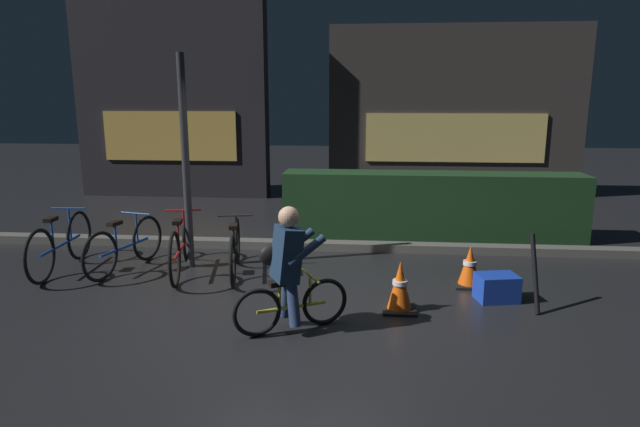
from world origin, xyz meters
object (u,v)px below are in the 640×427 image
traffic_cone_far (470,267)px  parked_bike_left_mid (125,246)px  parked_bike_leftmost (61,244)px  street_post (186,164)px  parked_bike_center_left (181,247)px  traffic_cone_near (400,287)px  parked_bike_center_right (235,249)px  blue_crate (497,288)px  cyclist (288,269)px  closed_umbrella (535,273)px

traffic_cone_far → parked_bike_left_mid: bearing=177.1°
parked_bike_leftmost → street_post: bearing=-82.9°
parked_bike_leftmost → parked_bike_left_mid: size_ratio=1.12×
traffic_cone_far → parked_bike_center_left: bearing=177.6°
street_post → parked_bike_left_mid: street_post is taller
parked_bike_center_left → traffic_cone_near: bearing=-120.6°
parked_bike_center_right → traffic_cone_near: size_ratio=2.84×
parked_bike_leftmost → blue_crate: size_ratio=3.92×
cyclist → street_post: bearing=102.2°
street_post → parked_bike_center_left: bearing=-92.7°
parked_bike_left_mid → closed_umbrella: 5.05m
cyclist → parked_bike_center_right: bearing=91.6°
traffic_cone_far → blue_crate: size_ratio=1.15×
traffic_cone_near → closed_umbrella: closed_umbrella is taller
parked_bike_center_right → blue_crate: parked_bike_center_right is taller
blue_crate → parked_bike_center_right: bearing=168.7°
parked_bike_leftmost → parked_bike_center_right: parked_bike_leftmost is taller
traffic_cone_far → closed_umbrella: closed_umbrella is taller
parked_bike_leftmost → closed_umbrella: (5.80, -0.84, 0.05)m
cyclist → traffic_cone_far: bearing=7.5°
parked_bike_left_mid → traffic_cone_far: bearing=-79.3°
parked_bike_center_right → traffic_cone_near: 2.29m
blue_crate → closed_umbrella: closed_umbrella is taller
closed_umbrella → street_post: bearing=66.0°
street_post → traffic_cone_near: 3.23m
parked_bike_leftmost → blue_crate: bearing=-99.9°
traffic_cone_near → cyclist: (-1.12, -0.59, 0.36)m
traffic_cone_far → closed_umbrella: (0.55, -0.71, 0.17)m
parked_bike_leftmost → parked_bike_center_left: bearing=-93.0°
parked_bike_leftmost → traffic_cone_far: 5.25m
street_post → parked_bike_center_right: street_post is taller
parked_bike_left_mid → parked_bike_center_right: 1.49m
parked_bike_center_right → traffic_cone_near: parked_bike_center_right is taller
parked_bike_left_mid → traffic_cone_near: (3.53, -1.08, -0.07)m
parked_bike_center_left → cyclist: (1.63, -1.60, 0.27)m
parked_bike_center_right → cyclist: cyclist is taller
parked_bike_leftmost → parked_bike_left_mid: bearing=-87.2°
street_post → parked_bike_leftmost: (-1.64, -0.31, -1.04)m
traffic_cone_near → parked_bike_left_mid: bearing=163.0°
blue_crate → closed_umbrella: size_ratio=0.52×
cyclist → parked_bike_left_mid: bearing=117.1°
parked_bike_center_right → closed_umbrella: closed_umbrella is taller
parked_bike_center_right → closed_umbrella: size_ratio=1.85×
parked_bike_center_left → cyclist: 2.30m
street_post → parked_bike_leftmost: 1.96m
parked_bike_center_left → traffic_cone_far: 3.63m
traffic_cone_far → closed_umbrella: size_ratio=0.59×
cyclist → blue_crate: bearing=-4.4°
traffic_cone_near → traffic_cone_far: 1.23m
cyclist → closed_umbrella: (2.55, 0.74, -0.22)m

